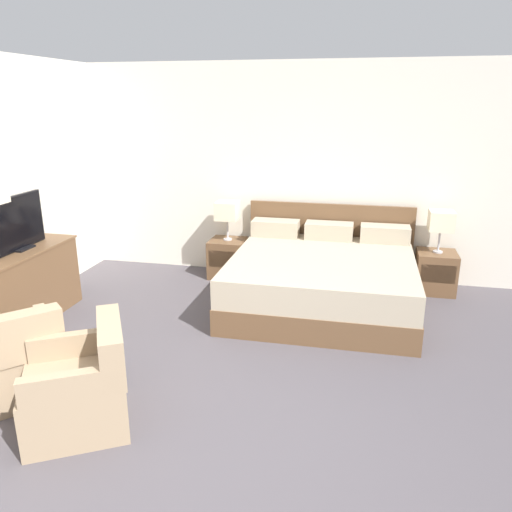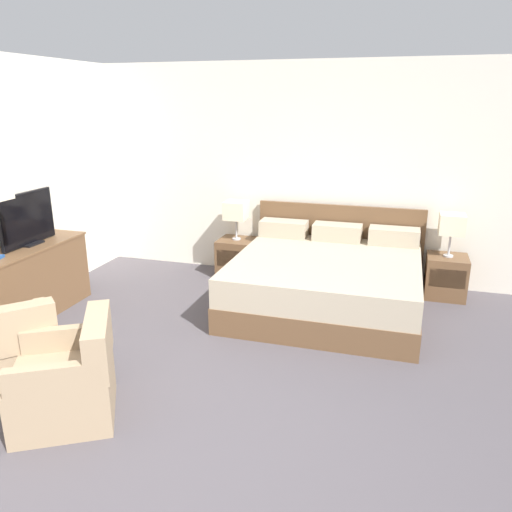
# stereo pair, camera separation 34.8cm
# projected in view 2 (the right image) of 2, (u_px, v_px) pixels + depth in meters

# --- Properties ---
(ground_plane) EXTENTS (11.23, 11.23, 0.00)m
(ground_plane) POSITION_uv_depth(u_px,v_px,m) (168.00, 454.00, 3.29)
(ground_plane) COLOR #4C474C
(wall_back) EXTENTS (6.51, 0.06, 2.70)m
(wall_back) POSITION_uv_depth(u_px,v_px,m) (295.00, 173.00, 6.34)
(wall_back) COLOR silver
(wall_back) RESTS_ON ground
(bed) EXTENTS (2.07, 2.01, 0.98)m
(bed) POSITION_uv_depth(u_px,v_px,m) (327.00, 280.00, 5.54)
(bed) COLOR brown
(bed) RESTS_ON ground
(nightstand_left) EXTENTS (0.46, 0.45, 0.49)m
(nightstand_left) POSITION_uv_depth(u_px,v_px,m) (237.00, 257.00, 6.57)
(nightstand_left) COLOR brown
(nightstand_left) RESTS_ON ground
(nightstand_right) EXTENTS (0.46, 0.45, 0.49)m
(nightstand_right) POSITION_uv_depth(u_px,v_px,m) (446.00, 277.00, 5.86)
(nightstand_right) COLOR brown
(nightstand_right) RESTS_ON ground
(table_lamp_left) EXTENTS (0.28, 0.28, 0.50)m
(table_lamp_left) POSITION_uv_depth(u_px,v_px,m) (236.00, 211.00, 6.38)
(table_lamp_left) COLOR #B7B7BC
(table_lamp_left) RESTS_ON nightstand_left
(table_lamp_right) EXTENTS (0.28, 0.28, 0.50)m
(table_lamp_right) POSITION_uv_depth(u_px,v_px,m) (452.00, 225.00, 5.67)
(table_lamp_right) COLOR #B7B7BC
(table_lamp_right) RESTS_ON nightstand_right
(dresser) EXTENTS (0.49, 1.39, 0.77)m
(dresser) POSITION_uv_depth(u_px,v_px,m) (31.00, 280.00, 5.31)
(dresser) COLOR brown
(dresser) RESTS_ON ground
(tv) EXTENTS (0.18, 0.76, 0.55)m
(tv) POSITION_uv_depth(u_px,v_px,m) (27.00, 220.00, 5.18)
(tv) COLOR black
(tv) RESTS_ON dresser
(armchair_by_window) EXTENTS (0.97, 0.97, 0.76)m
(armchair_by_window) POSITION_uv_depth(u_px,v_px,m) (11.00, 353.00, 4.00)
(armchair_by_window) COLOR #9E8466
(armchair_by_window) RESTS_ON ground
(armchair_companion) EXTENTS (0.94, 0.93, 0.76)m
(armchair_companion) POSITION_uv_depth(u_px,v_px,m) (69.00, 381.00, 3.61)
(armchair_companion) COLOR #9E8466
(armchair_companion) RESTS_ON ground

